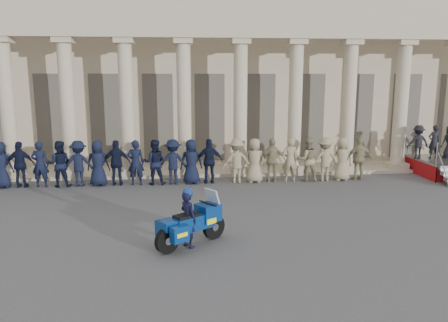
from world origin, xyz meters
The scene contains 5 objects.
ground centered at (0.00, 0.00, 0.00)m, with size 90.00×90.00×0.00m, color #464649.
building centered at (0.00, 14.74, 4.52)m, with size 40.00×12.50×9.00m.
officer_rank centered at (-2.38, 6.42, 0.98)m, with size 18.79×0.74×1.96m.
motorcycle centered at (-1.17, -0.76, 0.64)m, with size 1.97×1.64×1.49m.
rider centered at (-1.27, -0.84, 0.83)m, with size 0.65×0.69×1.67m.
Camera 1 is at (-1.36, -12.22, 4.58)m, focal length 35.00 mm.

